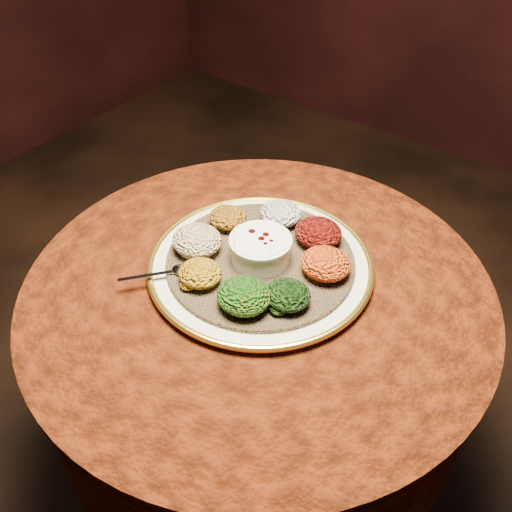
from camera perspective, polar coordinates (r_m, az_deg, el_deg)
The scene contains 13 objects.
table at distance 1.29m, azimuth 0.16°, elevation -8.55°, with size 0.96×0.96×0.73m.
platter at distance 1.19m, azimuth 0.44°, elevation -0.89°, with size 0.57×0.57×0.02m.
injera at distance 1.18m, azimuth 0.44°, elevation -0.50°, with size 0.39×0.39×0.01m, color brown.
stew_bowl at distance 1.16m, azimuth 0.45°, elevation 0.83°, with size 0.13×0.13×0.05m.
spoon at distance 1.15m, azimuth -8.08°, elevation -1.49°, with size 0.10×0.11×0.01m.
portion_ayib at distance 1.26m, azimuth 2.47°, elevation 4.27°, with size 0.09×0.09×0.04m, color beige.
portion_kitfo at distance 1.21m, azimuth 6.24°, elevation 2.34°, with size 0.10×0.10×0.05m, color black.
portion_tikil at distance 1.14m, azimuth 6.96°, elevation -0.76°, with size 0.10×0.10×0.05m, color #A7580D.
portion_gomen at distance 1.07m, azimuth 3.19°, elevation -3.91°, with size 0.09×0.08×0.04m, color black.
portion_mixveg at distance 1.06m, azimuth -1.21°, elevation -4.00°, with size 0.10×0.10×0.05m, color #AF2A0B.
portion_kik at distance 1.12m, azimuth -5.60°, elevation -1.72°, with size 0.09×0.08×0.04m, color #B98610.
portion_timatim at distance 1.19m, azimuth -5.92°, elevation 1.57°, with size 0.11×0.10×0.05m, color maroon.
portion_shiro at distance 1.25m, azimuth -2.86°, elevation 3.85°, with size 0.08×0.08×0.04m, color #985A12.
Camera 1 is at (0.49, -0.68, 1.54)m, focal length 40.00 mm.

